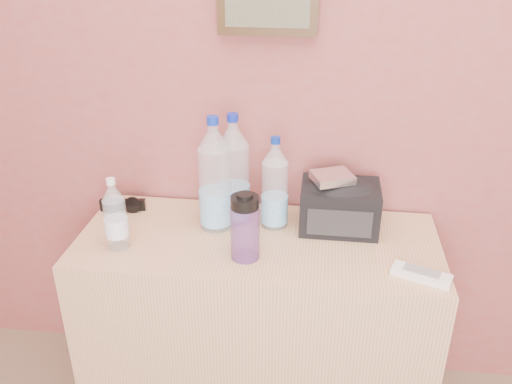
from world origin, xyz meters
The scene contains 10 objects.
dresser centered at (-0.26, 1.75, 0.35)m, with size 1.12×0.47×0.70m, color #A78249.
pet_large_a centered at (-0.41, 1.81, 0.86)m, with size 0.10×0.10×0.37m.
pet_large_b centered at (-0.22, 1.84, 0.83)m, with size 0.08×0.08×0.30m.
pet_large_c centered at (-0.36, 1.86, 0.86)m, with size 0.10×0.10×0.36m.
pet_small centered at (-0.67, 1.65, 0.80)m, with size 0.07×0.07×0.23m.
nalgene_bottle centered at (-0.29, 1.64, 0.80)m, with size 0.08×0.08×0.21m.
sunglasses centered at (-0.74, 1.87, 0.72)m, with size 0.15×0.06×0.04m, color black, non-canonical shape.
ac_remote centered at (0.21, 1.60, 0.71)m, with size 0.16×0.05×0.02m, color white.
toiletry_bag centered at (-0.02, 1.85, 0.78)m, with size 0.24×0.18×0.17m, color black, non-canonical shape.
foil_packet centered at (-0.05, 1.84, 0.88)m, with size 0.12×0.10×0.02m, color silver.
Camera 1 is at (-0.08, 0.32, 1.58)m, focal length 38.00 mm.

